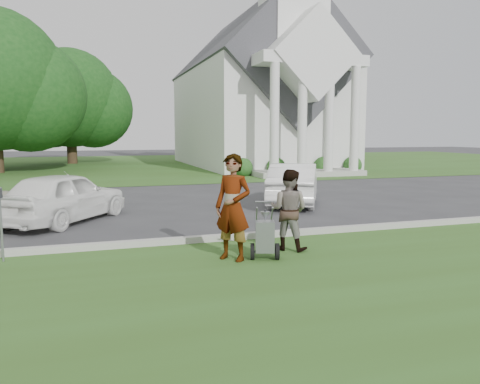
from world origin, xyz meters
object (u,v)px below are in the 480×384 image
church (257,83)px  car_d (294,184)px  person_left (233,208)px  parking_meter_near (1,215)px  car_b (64,197)px  striping_cart (265,237)px  tree_back (70,103)px  person_right (289,210)px

church → car_d: 19.47m
person_left → parking_meter_near: 4.24m
person_left → car_d: bearing=104.3°
car_b → car_d: 7.26m
striping_cart → car_b: size_ratio=0.28×
church → car_b: (-12.36, -19.12, -5.25)m
tree_back → parking_meter_near: (-0.24, -29.83, -3.85)m
parking_meter_near → car_d: parking_meter_near is taller
parking_meter_near → tree_back: bearing=89.5°
striping_cart → parking_meter_near: size_ratio=0.82×
parking_meter_near → car_b: parking_meter_near is taller
striping_cart → parking_meter_near: bearing=-177.2°
person_left → car_b: size_ratio=0.49×
church → parking_meter_near: 26.99m
tree_back → car_b: bearing=-88.6°
parking_meter_near → car_d: 9.46m
person_left → car_b: (-3.18, 5.02, -0.31)m
car_b → car_d: (7.17, 1.10, 0.00)m
striping_cart → person_left: person_left is taller
church → car_d: (-5.19, -18.02, -5.25)m
tree_back → car_b: (0.65, -25.99, -4.04)m
tree_back → person_right: (5.13, -30.61, -3.91)m
parking_meter_near → car_b: (0.89, 3.84, -0.19)m
church → car_b: church is taller
tree_back → striping_cart: 31.75m
car_d → tree_back: bearing=-44.6°
person_left → car_d: person_left is taller
church → person_left: (-9.18, -24.14, -4.95)m
person_left → car_b: bearing=169.8°
striping_cart → car_b: bearing=144.7°
parking_meter_near → church: bearing=60.0°
tree_back → parking_meter_near: 30.08m
church → car_d: church is taller
church → parking_meter_near: (-13.26, -22.96, -5.06)m
church → person_right: church is taller
car_b → striping_cart: bearing=161.2°
church → person_left: size_ratio=12.16×
person_left → car_d: size_ratio=0.47×
striping_cart → person_left: (-0.58, 0.14, 0.56)m
church → person_right: size_ratio=14.74×
person_left → parking_meter_near: bearing=-148.7°
person_right → car_b: bearing=-3.7°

